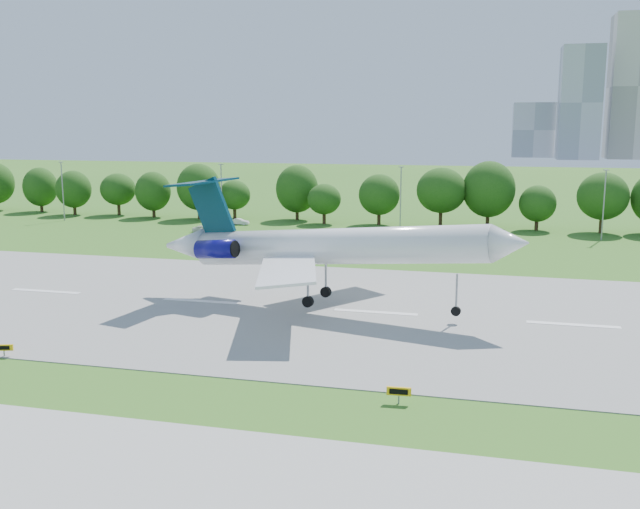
{
  "coord_description": "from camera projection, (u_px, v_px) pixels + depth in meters",
  "views": [
    {
      "loc": [
        31.94,
        -47.84,
        19.92
      ],
      "look_at": [
        15.63,
        18.0,
        7.41
      ],
      "focal_mm": 40.0,
      "sensor_mm": 36.0,
      "label": 1
    }
  ],
  "objects": [
    {
      "name": "service_vehicle_a",
      "position": [
        240.0,
        222.0,
        141.79
      ],
      "size": [
        3.81,
        1.44,
        1.24
      ],
      "primitive_type": "imported",
      "rotation": [
        0.0,
        0.0,
        1.61
      ],
      "color": "silver",
      "rests_on": "ground"
    },
    {
      "name": "taxi_sign_left",
      "position": [
        4.0,
        348.0,
        61.5
      ],
      "size": [
        1.57,
        0.63,
        1.12
      ],
      "rotation": [
        0.0,
        0.0,
        0.29
      ],
      "color": "gray",
      "rests_on": "ground"
    },
    {
      "name": "tree_line",
      "position": [
        333.0,
        193.0,
        143.52
      ],
      "size": [
        288.4,
        8.4,
        10.4
      ],
      "color": "#382314",
      "rests_on": "ground"
    },
    {
      "name": "runway",
      "position": [
        201.0,
        301.0,
        80.68
      ],
      "size": [
        400.0,
        45.0,
        0.08
      ],
      "primitive_type": "cube",
      "color": "gray",
      "rests_on": "ground"
    },
    {
      "name": "service_vehicle_b",
      "position": [
        203.0,
        229.0,
        131.59
      ],
      "size": [
        3.97,
        1.69,
        1.34
      ],
      "primitive_type": "imported",
      "rotation": [
        0.0,
        0.0,
        1.54
      ],
      "color": "silver",
      "rests_on": "ground"
    },
    {
      "name": "skyline",
      "position": [
        625.0,
        104.0,
        400.48
      ],
      "size": [
        127.0,
        52.0,
        80.0
      ],
      "color": "#B2B2B7",
      "rests_on": "ground"
    },
    {
      "name": "taxi_sign_right",
      "position": [
        399.0,
        392.0,
        51.2
      ],
      "size": [
        1.79,
        0.32,
        1.25
      ],
      "rotation": [
        0.0,
        0.0,
        0.06
      ],
      "color": "gray",
      "rests_on": "ground"
    },
    {
      "name": "airliner",
      "position": [
        318.0,
        245.0,
        76.54
      ],
      "size": [
        41.83,
        30.01,
        13.29
      ],
      "rotation": [
        0.0,
        -0.09,
        -0.17
      ],
      "color": "white",
      "rests_on": "ground"
    },
    {
      "name": "ground",
      "position": [
        76.0,
        377.0,
        56.83
      ],
      "size": [
        600.0,
        600.0,
        0.0
      ],
      "primitive_type": "plane",
      "color": "#2D641A",
      "rests_on": "ground"
    },
    {
      "name": "light_poles",
      "position": [
        308.0,
        196.0,
        134.54
      ],
      "size": [
        175.9,
        0.25,
        12.19
      ],
      "color": "gray",
      "rests_on": "ground"
    }
  ]
}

